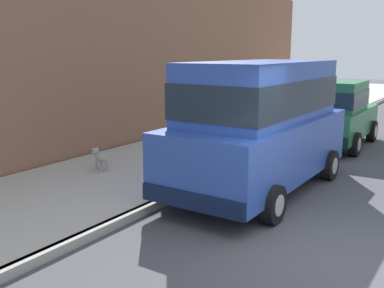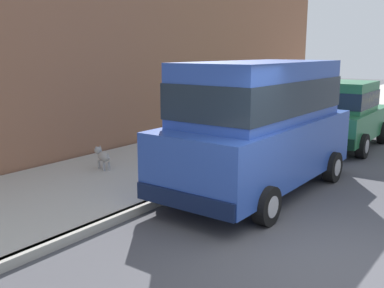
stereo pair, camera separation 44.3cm
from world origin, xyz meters
TOP-DOWN VIEW (x-y plane):
  - ground_plane at (0.00, 0.00)m, footprint 80.00×80.00m
  - curb at (-3.20, 0.00)m, footprint 0.16×64.00m
  - sidewalk at (-5.00, 0.00)m, footprint 3.60×64.00m
  - car_blue_van at (-2.15, 2.16)m, footprint 2.16×4.91m
  - car_green_hatchback at (-2.16, 7.20)m, footprint 2.02×3.84m
  - dog_grey at (-5.50, 1.16)m, footprint 0.73×0.35m
  - building_facade at (-7.10, 5.76)m, footprint 0.50×20.00m

SIDE VIEW (x-z plane):
  - ground_plane at x=0.00m, z-range 0.00..0.00m
  - curb at x=-3.20m, z-range 0.00..0.14m
  - sidewalk at x=-5.00m, z-range 0.00..0.14m
  - dog_grey at x=-5.50m, z-range 0.18..0.67m
  - car_green_hatchback at x=-2.16m, z-range 0.04..1.92m
  - car_blue_van at x=-2.15m, z-range 0.13..2.65m
  - building_facade at x=-7.10m, z-range 0.00..5.07m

